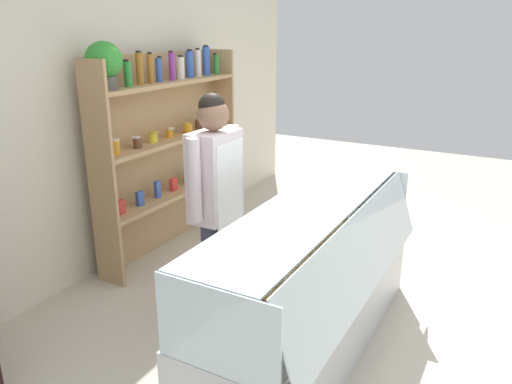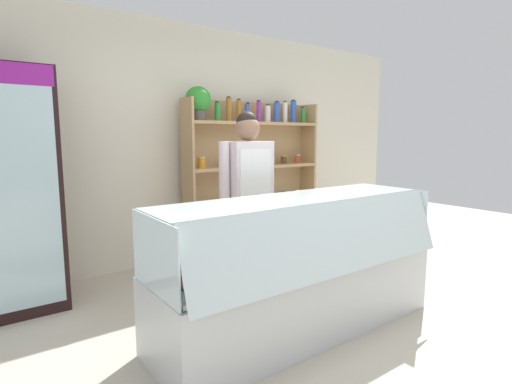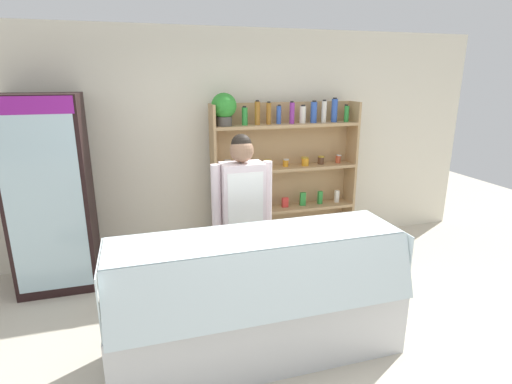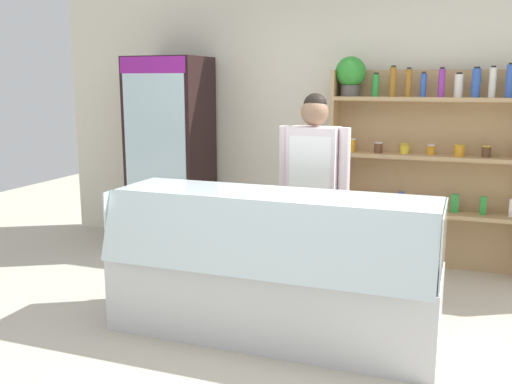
# 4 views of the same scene
# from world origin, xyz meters

# --- Properties ---
(ground_plane) EXTENTS (12.00, 12.00, 0.00)m
(ground_plane) POSITION_xyz_m (0.00, 0.00, 0.00)
(ground_plane) COLOR beige
(back_wall) EXTENTS (6.80, 0.10, 2.70)m
(back_wall) POSITION_xyz_m (0.00, 2.24, 1.35)
(back_wall) COLOR silver
(back_wall) RESTS_ON ground
(shelving_unit) EXTENTS (1.81, 0.29, 1.98)m
(shelving_unit) POSITION_xyz_m (0.59, 1.97, 1.13)
(shelving_unit) COLOR tan
(shelving_unit) RESTS_ON ground
(deli_display_case) EXTENTS (2.25, 0.76, 1.01)m
(deli_display_case) POSITION_xyz_m (-0.22, 0.10, 0.31)
(deli_display_case) COLOR silver
(deli_display_case) RESTS_ON ground
(shop_clerk) EXTENTS (0.58, 0.25, 1.66)m
(shop_clerk) POSITION_xyz_m (-0.14, 0.88, 0.98)
(shop_clerk) COLOR #383D51
(shop_clerk) RESTS_ON ground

